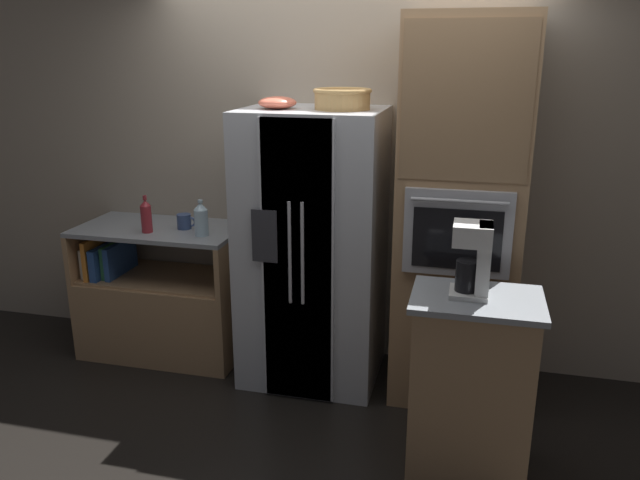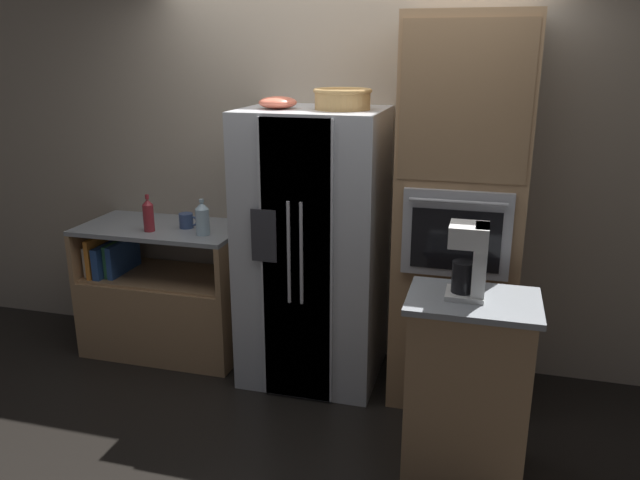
{
  "view_description": "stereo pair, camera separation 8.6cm",
  "coord_description": "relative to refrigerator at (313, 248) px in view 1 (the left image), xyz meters",
  "views": [
    {
      "loc": [
        0.82,
        -3.6,
        2.09
      ],
      "look_at": [
        -0.07,
        -0.03,
        0.96
      ],
      "focal_mm": 35.0,
      "sensor_mm": 36.0,
      "label": 1
    },
    {
      "loc": [
        0.9,
        -3.58,
        2.09
      ],
      "look_at": [
        -0.07,
        -0.03,
        0.96
      ],
      "focal_mm": 35.0,
      "sensor_mm": 36.0,
      "label": 2
    }
  ],
  "objects": [
    {
      "name": "bottle_tall",
      "position": [
        -1.12,
        -0.07,
        0.16
      ],
      "size": [
        0.07,
        0.07,
        0.25
      ],
      "color": "maroon",
      "rests_on": "counter_left"
    },
    {
      "name": "fruit_bowl",
      "position": [
        -0.2,
        -0.06,
        0.91
      ],
      "size": [
        0.23,
        0.23,
        0.07
      ],
      "color": "#DB664C",
      "rests_on": "refrigerator"
    },
    {
      "name": "bottle_short",
      "position": [
        -0.74,
        -0.06,
        0.16
      ],
      "size": [
        0.09,
        0.09,
        0.24
      ],
      "color": "silver",
      "rests_on": "counter_left"
    },
    {
      "name": "refrigerator",
      "position": [
        0.0,
        0.0,
        0.0
      ],
      "size": [
        0.86,
        0.76,
        1.75
      ],
      "color": "silver",
      "rests_on": "ground_plane"
    },
    {
      "name": "wicker_basket",
      "position": [
        0.19,
        -0.02,
        0.94
      ],
      "size": [
        0.34,
        0.34,
        0.12
      ],
      "color": "tan",
      "rests_on": "refrigerator"
    },
    {
      "name": "mug",
      "position": [
        -0.91,
        0.07,
        0.1
      ],
      "size": [
        0.13,
        0.1,
        0.1
      ],
      "color": "#384C7A",
      "rests_on": "counter_left"
    },
    {
      "name": "island_counter",
      "position": [
        1.02,
        -0.79,
        -0.39
      ],
      "size": [
        0.63,
        0.46,
        0.96
      ],
      "color": "#A87F56",
      "rests_on": "ground_plane"
    },
    {
      "name": "coffee_maker",
      "position": [
        0.99,
        -0.78,
        0.28
      ],
      "size": [
        0.18,
        0.18,
        0.36
      ],
      "color": "white",
      "rests_on": "island_counter"
    },
    {
      "name": "wall_back",
      "position": [
        0.14,
        0.4,
        0.52
      ],
      "size": [
        12.0,
        0.06,
        2.8
      ],
      "color": "tan",
      "rests_on": "ground_plane"
    },
    {
      "name": "counter_left",
      "position": [
        -1.12,
        0.06,
        -0.53
      ],
      "size": [
        1.12,
        0.61,
        0.93
      ],
      "color": "#A87F56",
      "rests_on": "ground_plane"
    },
    {
      "name": "wall_oven",
      "position": [
        0.9,
        0.03,
        0.27
      ],
      "size": [
        0.71,
        0.74,
        2.29
      ],
      "color": "#A87F56",
      "rests_on": "ground_plane"
    },
    {
      "name": "ground_plane",
      "position": [
        0.14,
        -0.05,
        -0.88
      ],
      "size": [
        20.0,
        20.0,
        0.0
      ],
      "primitive_type": "plane",
      "color": "black"
    }
  ]
}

